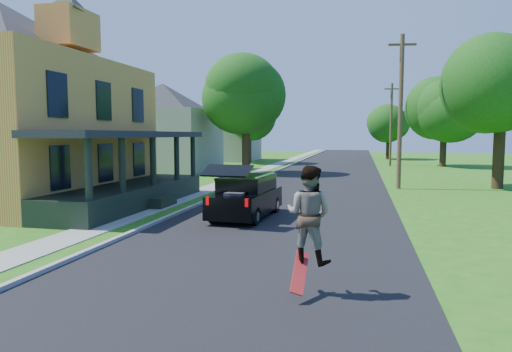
% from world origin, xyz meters
% --- Properties ---
extents(ground, '(140.00, 140.00, 0.00)m').
position_xyz_m(ground, '(0.00, 0.00, 0.00)').
color(ground, '#246213').
rests_on(ground, ground).
extents(street, '(8.00, 120.00, 0.02)m').
position_xyz_m(street, '(0.00, 20.00, 0.00)').
color(street, black).
rests_on(street, ground).
extents(curb, '(0.15, 120.00, 0.12)m').
position_xyz_m(curb, '(-4.05, 20.00, 0.00)').
color(curb, gray).
rests_on(curb, ground).
extents(sidewalk, '(1.30, 120.00, 0.03)m').
position_xyz_m(sidewalk, '(-5.60, 20.00, 0.00)').
color(sidewalk, gray).
rests_on(sidewalk, ground).
extents(front_walk, '(6.50, 1.20, 0.03)m').
position_xyz_m(front_walk, '(-9.50, 6.00, 0.00)').
color(front_walk, gray).
rests_on(front_walk, ground).
extents(main_house, '(15.56, 15.56, 10.10)m').
position_xyz_m(main_house, '(-12.80, 5.99, 4.92)').
color(main_house, gold).
rests_on(main_house, ground).
extents(neighbor_house_mid, '(12.78, 12.78, 8.30)m').
position_xyz_m(neighbor_house_mid, '(-13.50, 24.00, 4.19)').
color(neighbor_house_mid, gray).
rests_on(neighbor_house_mid, ground).
extents(neighbor_house_far, '(12.78, 12.78, 8.30)m').
position_xyz_m(neighbor_house_far, '(-13.50, 40.00, 4.19)').
color(neighbor_house_far, gray).
rests_on(neighbor_house_far, ground).
extents(black_suv, '(1.94, 4.43, 2.02)m').
position_xyz_m(black_suv, '(-1.40, 4.36, 0.77)').
color(black_suv, black).
rests_on(black_suv, ground).
extents(skateboarder, '(1.03, 0.89, 1.83)m').
position_xyz_m(skateboarder, '(1.67, -3.00, 1.51)').
color(skateboarder, black).
rests_on(skateboarder, ground).
extents(skateboard, '(0.26, 0.79, 0.66)m').
position_xyz_m(skateboard, '(1.55, -3.34, 0.46)').
color(skateboard, '#9D0D0D').
rests_on(skateboard, ground).
extents(tree_left_mid, '(7.56, 7.23, 9.62)m').
position_xyz_m(tree_left_mid, '(-6.05, 22.51, 6.39)').
color(tree_left_mid, black).
rests_on(tree_left_mid, ground).
extents(tree_left_far, '(6.88, 6.71, 9.12)m').
position_xyz_m(tree_left_far, '(-8.82, 34.54, 5.85)').
color(tree_left_far, black).
rests_on(tree_left_far, ground).
extents(tree_right_near, '(7.15, 6.84, 8.64)m').
position_xyz_m(tree_right_near, '(9.95, 16.15, 5.58)').
color(tree_right_near, black).
rests_on(tree_right_near, ground).
extents(tree_right_mid, '(6.26, 6.06, 8.87)m').
position_xyz_m(tree_right_mid, '(10.04, 34.30, 5.70)').
color(tree_right_mid, black).
rests_on(tree_right_mid, ground).
extents(tree_right_far, '(5.36, 5.15, 7.16)m').
position_xyz_m(tree_right_far, '(5.75, 46.61, 4.53)').
color(tree_right_far, black).
rests_on(tree_right_far, ground).
extents(utility_pole_near, '(1.48, 0.31, 8.38)m').
position_xyz_m(utility_pole_near, '(4.64, 14.81, 4.32)').
color(utility_pole_near, '#4A3022').
rests_on(utility_pole_near, ground).
extents(utility_pole_far, '(1.42, 0.39, 7.86)m').
position_xyz_m(utility_pole_far, '(5.32, 34.22, 4.06)').
color(utility_pole_far, '#4A3022').
rests_on(utility_pole_far, ground).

